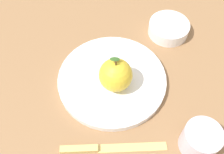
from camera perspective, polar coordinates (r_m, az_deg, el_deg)
ground_plane at (r=0.63m, az=-0.74°, el=-1.95°), size 2.40×2.40×0.00m
dinner_plate at (r=0.63m, az=-0.00°, el=-0.50°), size 0.26×0.26×0.02m
apple at (r=0.58m, az=0.79°, el=0.46°), size 0.08×0.08×0.09m
side_bowl at (r=0.74m, az=12.23°, el=10.47°), size 0.11×0.11×0.03m
cup at (r=0.56m, az=18.71°, el=-12.62°), size 0.08×0.08×0.06m
knife at (r=0.56m, az=-1.81°, el=-15.17°), size 0.06×0.22×0.01m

